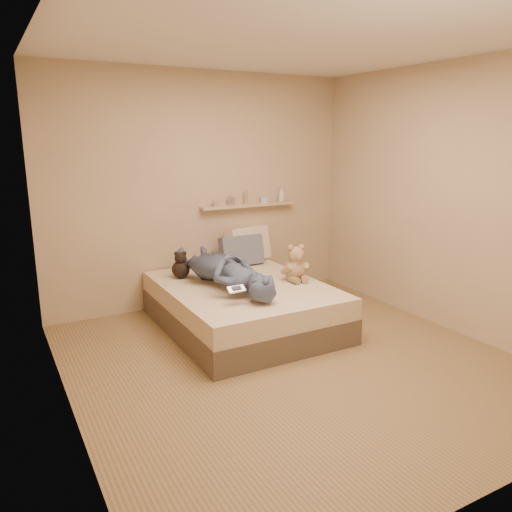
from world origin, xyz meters
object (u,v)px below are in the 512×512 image
pillow_grey (241,251)px  wall_shelf (248,205)px  bed (243,306)px  person (225,270)px  teddy_bear (296,266)px  dark_plush (181,266)px  game_console (236,289)px  pillow_cream (248,244)px

pillow_grey → wall_shelf: 0.57m
bed → person: size_ratio=1.30×
teddy_bear → dark_plush: teddy_bear is taller
game_console → bed: bearing=57.8°
dark_plush → pillow_cream: 1.02m
bed → wall_shelf: bearing=58.8°
bed → dark_plush: 0.77m
game_console → teddy_bear: (0.87, 0.39, 0.01)m
person → pillow_cream: bearing=-135.2°
pillow_cream → person: size_ratio=0.38×
pillow_grey → wall_shelf: size_ratio=0.42×
teddy_bear → game_console: bearing=-156.1°
teddy_bear → person: bearing=168.9°
game_console → teddy_bear: size_ratio=0.43×
pillow_cream → wall_shelf: (0.04, 0.08, 0.45)m
pillow_cream → pillow_grey: bearing=-139.1°
game_console → pillow_grey: pillow_grey is taller
wall_shelf → teddy_bear: bearing=-90.6°
dark_plush → pillow_cream: pillow_cream is taller
bed → game_console: game_console is taller
dark_plush → wall_shelf: (1.01, 0.40, 0.53)m
teddy_bear → person: 0.74m
game_console → dark_plush: 1.05m
teddy_bear → pillow_cream: (-0.03, 0.97, 0.04)m
game_console → pillow_cream: size_ratio=0.30×
game_console → teddy_bear: teddy_bear is taller
person → teddy_bear: bearing=163.7°
person → wall_shelf: wall_shelf is taller
bed → person: (-0.19, 0.00, 0.40)m
bed → game_console: size_ratio=11.65×
dark_plush → wall_shelf: bearing=21.6°
pillow_cream → teddy_bear: bearing=-88.1°
teddy_bear → bed: bearing=165.2°
bed → wall_shelf: 1.38m
pillow_cream → pillow_grey: (-0.16, -0.14, -0.03)m
game_console → pillow_grey: 1.39m
pillow_cream → person: 1.08m
bed → pillow_grey: 0.87m
pillow_grey → person: 0.87m
teddy_bear → dark_plush: (-1.00, 0.65, -0.03)m
dark_plush → pillow_cream: size_ratio=0.53×
pillow_grey → wall_shelf: (0.21, 0.22, 0.48)m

